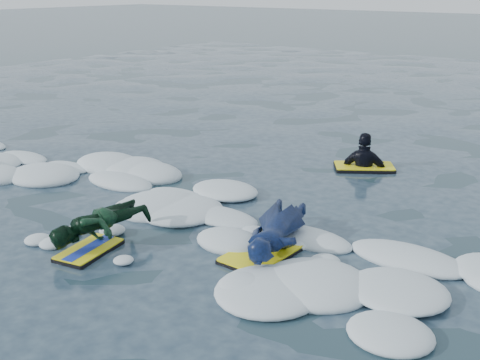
# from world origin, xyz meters

# --- Properties ---
(ground) EXTENTS (120.00, 120.00, 0.00)m
(ground) POSITION_xyz_m (0.00, 0.00, 0.00)
(ground) COLOR #163037
(ground) RESTS_ON ground
(foam_band) EXTENTS (12.00, 3.10, 0.30)m
(foam_band) POSITION_xyz_m (0.00, 1.03, 0.00)
(foam_band) COLOR white
(foam_band) RESTS_ON ground
(prone_woman_unit) EXTENTS (1.11, 1.76, 0.43)m
(prone_woman_unit) POSITION_xyz_m (2.20, 0.95, 0.22)
(prone_woman_unit) COLOR black
(prone_woman_unit) RESTS_ON ground
(prone_child_unit) EXTENTS (0.81, 1.31, 0.48)m
(prone_child_unit) POSITION_xyz_m (0.50, -0.22, 0.24)
(prone_child_unit) COLOR black
(prone_child_unit) RESTS_ON ground
(waiting_rider_unit) EXTENTS (1.12, 1.00, 1.48)m
(waiting_rider_unit) POSITION_xyz_m (1.64, 4.54, -0.10)
(waiting_rider_unit) COLOR black
(waiting_rider_unit) RESTS_ON ground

